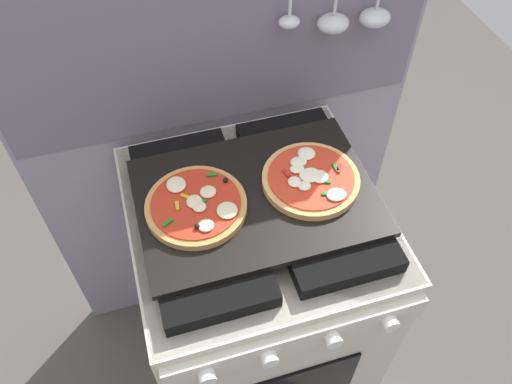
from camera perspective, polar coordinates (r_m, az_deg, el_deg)
The scene contains 6 objects.
ground_plane at distance 1.97m, azimuth 0.00°, elevation -17.45°, with size 4.00×4.00×0.00m, color #4C4742.
kitchen_backsplash at distance 1.48m, azimuth -3.59°, elevation 6.19°, with size 1.10×0.09×1.55m.
stove at distance 1.56m, azimuth 0.02°, elevation -11.27°, with size 0.60×0.64×0.90m.
baking_tray at distance 1.17m, azimuth 0.00°, elevation -0.56°, with size 0.54×0.38×0.02m, color black.
pizza_left at distance 1.14m, azimuth -6.65°, elevation -1.32°, with size 0.23×0.23×0.03m.
pizza_right at distance 1.19m, azimuth 6.15°, elevation 1.38°, with size 0.23×0.23×0.03m.
Camera 1 is at (-0.21, -0.71, 1.82)m, focal length 36.03 mm.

